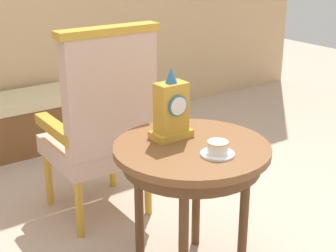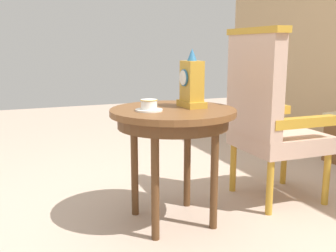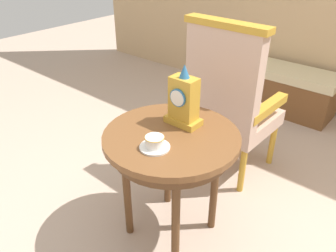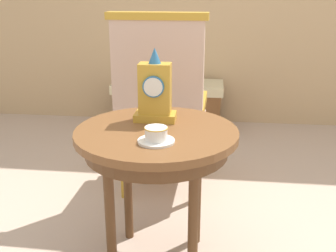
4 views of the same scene
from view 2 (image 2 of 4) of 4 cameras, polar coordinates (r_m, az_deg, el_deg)
The scene contains 5 objects.
ground_plane at distance 2.38m, azimuth 1.77°, elevation -14.14°, with size 10.00×10.00×0.00m, color #BCA38E.
side_table at distance 2.25m, azimuth 0.71°, elevation 0.50°, with size 0.72×0.72×0.68m.
teacup_left at distance 2.16m, azimuth -2.77°, elevation 2.93°, with size 0.15×0.15×0.06m.
mantel_clock at distance 2.29m, azimuth 3.42°, elevation 6.11°, with size 0.19×0.11×0.34m.
armchair at distance 2.67m, azimuth 14.23°, elevation 1.72°, with size 0.56×0.54×1.14m.
Camera 2 is at (1.95, -0.89, 1.02)m, focal length 42.21 mm.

